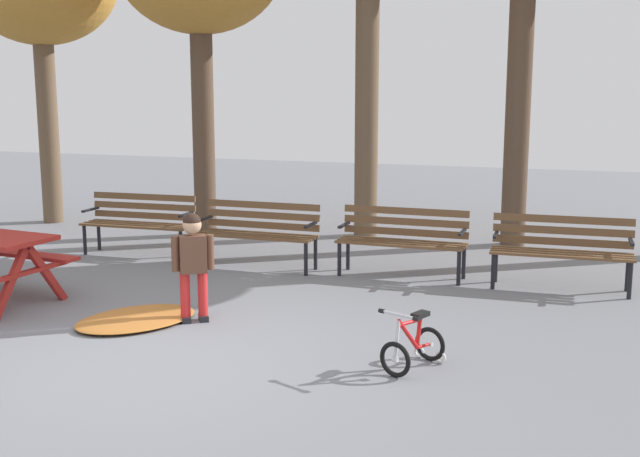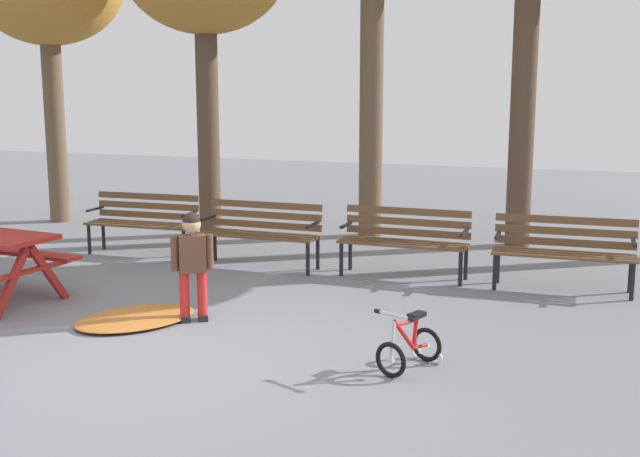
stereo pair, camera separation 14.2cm
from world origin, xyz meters
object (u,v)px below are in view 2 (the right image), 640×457
park_bench_right (405,236)px  park_bench_far_right (564,247)px  park_bench_left (261,229)px  child_standing (192,257)px  kids_bicycle (410,346)px  park_bench_far_left (144,218)px

park_bench_right → park_bench_far_right: (1.90, -0.00, 0.00)m
park_bench_left → child_standing: 2.51m
child_standing → kids_bicycle: bearing=-14.0°
park_bench_left → park_bench_far_right: size_ratio=0.99×
park_bench_right → kids_bicycle: (0.87, -3.20, -0.31)m
park_bench_far_left → park_bench_right: bearing=-0.6°
park_bench_far_right → park_bench_right: bearing=180.0°
park_bench_far_left → child_standing: 3.50m
park_bench_far_left → kids_bicycle: park_bench_far_left is taller
park_bench_far_right → child_standing: child_standing is taller
park_bench_left → kids_bicycle: bearing=-48.0°
park_bench_left → kids_bicycle: (2.77, -3.07, -0.31)m
child_standing → kids_bicycle: (2.39, -0.59, -0.46)m
park_bench_far_right → kids_bicycle: 3.38m
park_bench_far_right → park_bench_far_left: bearing=179.6°
park_bench_far_right → child_standing: 4.30m
park_bench_far_left → child_standing: bearing=-49.3°
park_bench_far_left → park_bench_left: bearing=-5.2°
park_bench_left → child_standing: child_standing is taller
park_bench_left → kids_bicycle: 4.14m
park_bench_left → child_standing: size_ratio=1.44×
kids_bicycle → child_standing: bearing=166.0°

